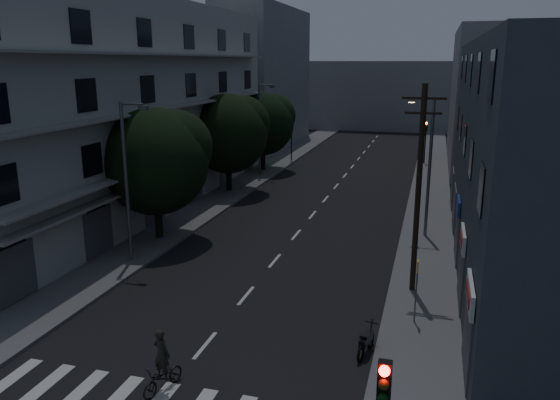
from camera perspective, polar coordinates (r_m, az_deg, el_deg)
The scene contains 21 objects.
ground at distance 41.41m, azimuth 4.91°, elevation 0.26°, with size 160.00×160.00×0.00m, color black.
sidewalk_left at distance 43.38m, azimuth -4.86°, elevation 1.02°, with size 3.00×90.00×0.15m, color #565659.
sidewalk_right at distance 40.70m, azimuth 15.33°, elevation -0.34°, with size 3.00×90.00×0.15m, color #565659.
lane_markings at distance 47.40m, azimuth 6.36°, elevation 2.04°, with size 0.15×60.50×0.01m.
building_left at distance 37.98m, azimuth -15.29°, elevation 9.25°, with size 7.00×36.00×14.00m.
building_right at distance 29.17m, azimuth 24.54°, elevation 4.10°, with size 6.19×28.00×11.00m.
building_far_left at distance 65.47m, azimuth -1.55°, elevation 12.56°, with size 6.00×20.00×16.00m, color slate.
building_far_right at distance 56.76m, azimuth 20.66°, elevation 9.87°, with size 6.00×20.00×13.00m, color slate.
building_far_end at distance 84.95m, azimuth 10.92°, elevation 10.69°, with size 24.00×8.00×10.00m, color slate.
tree_near at distance 31.32m, azimuth -12.78°, elevation 4.36°, with size 6.02×6.02×7.42m.
tree_mid at distance 42.33m, azimuth -5.36°, elevation 7.22°, with size 6.09×6.09×7.50m.
tree_far at distance 50.72m, azimuth -1.73°, elevation 8.18°, with size 5.74×5.74×7.10m.
traffic_signal_far_right at distance 55.78m, azimuth 14.99°, elevation 6.72°, with size 0.28×0.37×4.10m.
traffic_signal_far_left at distance 55.51m, azimuth 1.20°, elevation 7.16°, with size 0.28×0.37×4.10m.
street_lamp_left_near at distance 27.85m, azimuth -15.61°, elevation 2.55°, with size 1.51×0.25×8.00m.
street_lamp_right at distance 32.01m, azimuth 15.20°, elevation 4.06°, with size 1.51×0.25×8.00m.
street_lamp_left_far at distance 48.27m, azimuth -2.04°, elevation 7.87°, with size 1.51×0.25×8.00m.
utility_pole at distance 23.90m, azimuth 14.28°, elevation 1.41°, with size 1.80×0.24×9.00m.
bus_stop_sign at distance 21.75m, azimuth 14.11°, elevation -8.11°, with size 0.06×0.35×2.52m.
motorcycle at distance 20.02m, azimuth 8.97°, elevation -14.50°, with size 0.58×1.71×1.10m.
cyclist at distance 18.11m, azimuth -12.16°, elevation -16.99°, with size 1.04×1.76×2.11m.
Camera 1 is at (7.50, -14.47, 10.03)m, focal length 35.00 mm.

